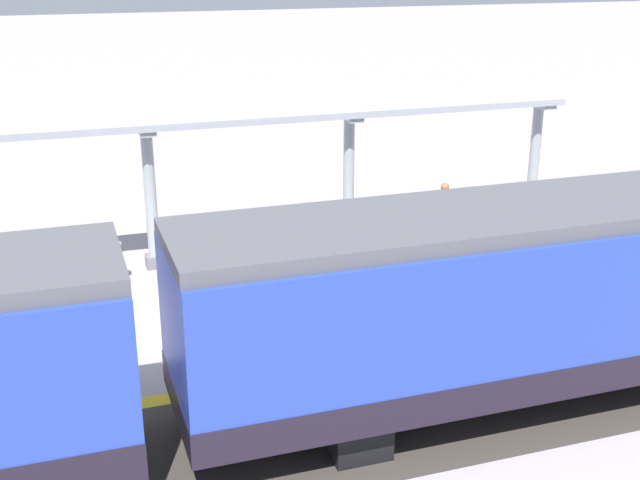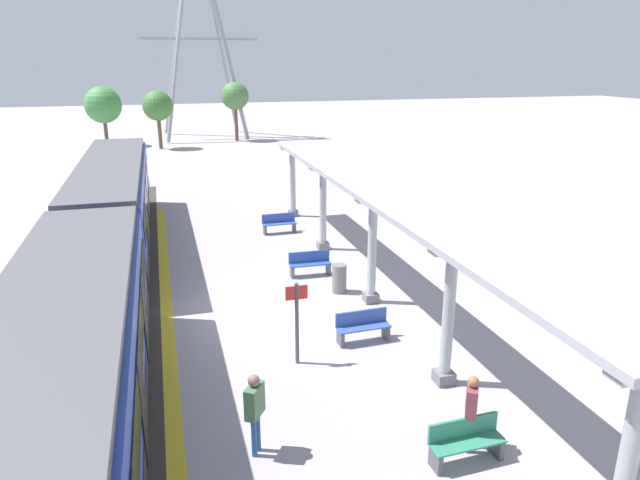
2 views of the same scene
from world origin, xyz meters
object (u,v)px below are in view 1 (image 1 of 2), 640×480
bench_extra_slot (456,229)px  canopy_pillar_third (151,198)px  train_near_carriage (597,288)px  passenger_waiting_near_edge (487,262)px  bench_near_end (264,254)px  platform_info_sign (318,244)px  passenger_by_the_benches (444,206)px  canopy_pillar_second (349,180)px  trash_bin (113,263)px  canopy_pillar_nearest (534,164)px  bench_mid_platform (30,283)px

bench_extra_slot → canopy_pillar_third: bearing=83.1°
train_near_carriage → passenger_waiting_near_edge: size_ratio=8.33×
bench_near_end → platform_info_sign: size_ratio=0.69×
canopy_pillar_third → passenger_by_the_benches: size_ratio=2.08×
passenger_waiting_near_edge → passenger_by_the_benches: bearing=-14.3°
train_near_carriage → canopy_pillar_third: train_near_carriage is taller
train_near_carriage → canopy_pillar_second: train_near_carriage is taller
train_near_carriage → passenger_by_the_benches: size_ratio=8.83×
canopy_pillar_second → trash_bin: size_ratio=3.55×
trash_bin → bench_near_end: bearing=-97.0°
canopy_pillar_nearest → canopy_pillar_second: 5.42m
trash_bin → passenger_waiting_near_edge: size_ratio=0.55×
trash_bin → bench_extra_slot: bearing=-91.3°
canopy_pillar_second → trash_bin: 6.22m
bench_near_end → canopy_pillar_nearest: bearing=-81.8°
train_near_carriage → bench_mid_platform: train_near_carriage is taller
bench_mid_platform → passenger_by_the_benches: passenger_by_the_benches is taller
canopy_pillar_second → bench_extra_slot: 3.09m
bench_extra_slot → canopy_pillar_second: bearing=70.6°
bench_mid_platform → platform_info_sign: bearing=-107.7°
train_near_carriage → trash_bin: size_ratio=15.05×
train_near_carriage → bench_near_end: size_ratio=9.61×
canopy_pillar_second → bench_near_end: bearing=114.2°
canopy_pillar_second → trash_bin: (-0.73, 6.04, -1.26)m
canopy_pillar_third → passenger_by_the_benches: (-0.71, -7.38, -0.71)m
canopy_pillar_nearest → bench_extra_slot: bearing=108.4°
passenger_by_the_benches → canopy_pillar_nearest: bearing=-76.9°
bench_near_end → platform_info_sign: bearing=-160.8°
canopy_pillar_third → trash_bin: 1.79m
canopy_pillar_second → platform_info_sign: size_ratio=1.56×
trash_bin → passenger_by_the_benches: size_ratio=0.59×
canopy_pillar_second → platform_info_sign: bearing=149.6°
canopy_pillar_third → trash_bin: bearing=125.0°
train_near_carriage → trash_bin: bearing=45.8°
canopy_pillar_second → trash_bin: canopy_pillar_second is taller
trash_bin → passenger_by_the_benches: (0.02, -8.42, 0.55)m
canopy_pillar_nearest → passenger_by_the_benches: (-0.71, 3.05, -0.71)m
train_near_carriage → passenger_waiting_near_edge: bearing=3.4°
passenger_waiting_near_edge → canopy_pillar_third: bearing=53.0°
train_near_carriage → passenger_by_the_benches: train_near_carriage is taller
canopy_pillar_nearest → passenger_by_the_benches: 3.21m
bench_near_end → passenger_waiting_near_edge: 5.38m
canopy_pillar_nearest → passenger_by_the_benches: bearing=103.1°
trash_bin → canopy_pillar_third: bearing=-55.0°
platform_info_sign → bench_near_end: bearing=19.2°
canopy_pillar_third → passenger_by_the_benches: canopy_pillar_third is taller
bench_mid_platform → trash_bin: 1.89m
canopy_pillar_second → trash_bin: bearing=96.9°
canopy_pillar_nearest → bench_near_end: canopy_pillar_nearest is taller
train_near_carriage → canopy_pillar_nearest: (8.12, -3.88, -0.09)m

